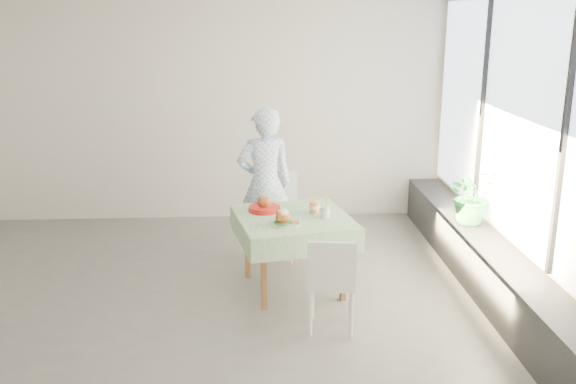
{
  "coord_description": "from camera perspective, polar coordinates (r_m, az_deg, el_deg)",
  "views": [
    {
      "loc": [
        0.55,
        -5.64,
        2.62
      ],
      "look_at": [
        0.88,
        0.21,
        0.97
      ],
      "focal_mm": 40.0,
      "sensor_mm": 36.0,
      "label": 1
    }
  ],
  "objects": [
    {
      "name": "chair_far",
      "position": [
        7.07,
        -1.1,
        -3.52
      ],
      "size": [
        0.5,
        0.5,
        0.93
      ],
      "color": "white",
      "rests_on": "ground"
    },
    {
      "name": "main_dish",
      "position": [
        5.85,
        -0.3,
        -2.47
      ],
      "size": [
        0.3,
        0.3,
        0.15
      ],
      "color": "white",
      "rests_on": "cafe_table"
    },
    {
      "name": "wall_front",
      "position": [
        3.41,
        -12.3,
        -5.62
      ],
      "size": [
        6.0,
        0.02,
        2.8
      ],
      "primitive_type": "cube",
      "color": "silver",
      "rests_on": "ground"
    },
    {
      "name": "window_ledge",
      "position": [
        6.52,
        17.32,
        -6.33
      ],
      "size": [
        0.4,
        4.8,
        0.5
      ],
      "primitive_type": "cube",
      "color": "black",
      "rests_on": "ground"
    },
    {
      "name": "wall_back",
      "position": [
        8.25,
        -7.08,
        7.12
      ],
      "size": [
        6.0,
        0.02,
        2.8
      ],
      "primitive_type": "cube",
      "color": "silver",
      "rests_on": "ground"
    },
    {
      "name": "cafe_table",
      "position": [
        6.2,
        0.49,
        -4.64
      ],
      "size": [
        1.23,
        1.23,
        0.74
      ],
      "color": "brown",
      "rests_on": "ground"
    },
    {
      "name": "window_pane",
      "position": [
        6.21,
        19.85,
        5.82
      ],
      "size": [
        0.01,
        4.8,
        2.18
      ],
      "primitive_type": "cube",
      "color": "#D1E0F9",
      "rests_on": "ground"
    },
    {
      "name": "juice_cup_orange",
      "position": [
        6.2,
        2.33,
        -1.27
      ],
      "size": [
        0.1,
        0.1,
        0.28
      ],
      "color": "white",
      "rests_on": "cafe_table"
    },
    {
      "name": "diner",
      "position": [
        6.92,
        -2.08,
        0.75
      ],
      "size": [
        0.67,
        0.51,
        1.66
      ],
      "primitive_type": "imported",
      "rotation": [
        0.0,
        0.0,
        3.34
      ],
      "color": "#84AFD4",
      "rests_on": "ground"
    },
    {
      "name": "chair_near",
      "position": [
        5.54,
        3.87,
        -9.54
      ],
      "size": [
        0.45,
        0.45,
        0.84
      ],
      "color": "white",
      "rests_on": "ground"
    },
    {
      "name": "potted_plant",
      "position": [
        6.88,
        16.09,
        -0.3
      ],
      "size": [
        0.58,
        0.52,
        0.59
      ],
      "primitive_type": "imported",
      "rotation": [
        0.0,
        0.0,
        0.13
      ],
      "color": "#2A7F3D",
      "rests_on": "window_ledge"
    },
    {
      "name": "wall_right",
      "position": [
        6.27,
        19.89,
        3.57
      ],
      "size": [
        0.02,
        5.0,
        2.8
      ],
      "primitive_type": "cube",
      "color": "silver",
      "rests_on": "ground"
    },
    {
      "name": "floor",
      "position": [
        6.24,
        -8.08,
        -9.25
      ],
      "size": [
        6.0,
        6.0,
        0.0
      ],
      "primitive_type": "plane",
      "color": "#595755",
      "rests_on": "ground"
    },
    {
      "name": "second_dish",
      "position": [
        6.26,
        -2.1,
        -1.32
      ],
      "size": [
        0.31,
        0.31,
        0.15
      ],
      "color": "#B61812",
      "rests_on": "cafe_table"
    },
    {
      "name": "juice_cup_lemonade",
      "position": [
        6.07,
        3.32,
        -1.69
      ],
      "size": [
        0.1,
        0.1,
        0.27
      ],
      "color": "white",
      "rests_on": "cafe_table"
    }
  ]
}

